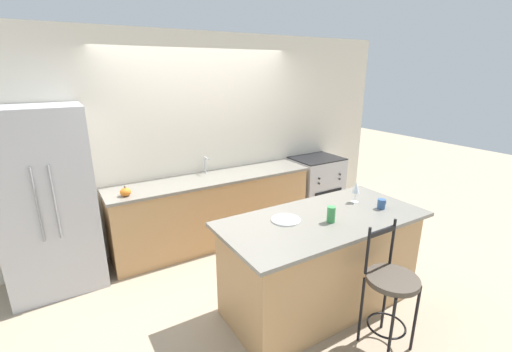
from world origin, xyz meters
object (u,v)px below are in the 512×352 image
(bar_stool_near, at_px, (390,289))
(wine_glass, at_px, (356,188))
(coffee_mug, at_px, (382,204))
(pumpkin_decoration, at_px, (125,192))
(oven_range, at_px, (315,187))
(dinner_plate, at_px, (286,219))
(tumbler_cup, at_px, (331,214))
(refrigerator, at_px, (47,202))

(bar_stool_near, bearing_deg, wine_glass, 63.20)
(coffee_mug, xyz_separation_m, pumpkin_decoration, (-2.07, 1.72, -0.02))
(oven_range, height_order, bar_stool_near, bar_stool_near)
(dinner_plate, bearing_deg, bar_stool_near, -61.27)
(oven_range, bearing_deg, tumbler_cup, -127.80)
(tumbler_cup, bearing_deg, pumpkin_decoration, 130.06)
(refrigerator, distance_m, coffee_mug, 3.35)
(oven_range, bearing_deg, coffee_mug, -112.86)
(refrigerator, xyz_separation_m, wine_glass, (2.71, -1.58, 0.13))
(refrigerator, relative_size, bar_stool_near, 1.79)
(dinner_plate, distance_m, wine_glass, 0.88)
(refrigerator, bearing_deg, dinner_plate, -40.55)
(dinner_plate, xyz_separation_m, coffee_mug, (0.96, -0.26, 0.04))
(coffee_mug, distance_m, pumpkin_decoration, 2.69)
(bar_stool_near, relative_size, pumpkin_decoration, 9.11)
(refrigerator, height_order, oven_range, refrigerator)
(refrigerator, xyz_separation_m, bar_stool_near, (2.30, -2.40, -0.41))
(oven_range, bearing_deg, bar_stool_near, -118.07)
(refrigerator, height_order, dinner_plate, refrigerator)
(refrigerator, distance_m, tumbler_cup, 2.82)
(bar_stool_near, relative_size, coffee_mug, 9.84)
(oven_range, height_order, wine_glass, wine_glass)
(pumpkin_decoration, bearing_deg, coffee_mug, -39.77)
(tumbler_cup, distance_m, pumpkin_decoration, 2.22)
(pumpkin_decoration, bearing_deg, refrigerator, 171.11)
(refrigerator, bearing_deg, pumpkin_decoration, -8.89)
(refrigerator, height_order, coffee_mug, refrigerator)
(refrigerator, bearing_deg, tumbler_cup, -39.94)
(oven_range, xyz_separation_m, tumbler_cup, (-1.43, -1.84, 0.54))
(tumbler_cup, bearing_deg, wine_glass, 22.85)
(oven_range, relative_size, bar_stool_near, 0.88)
(refrigerator, bearing_deg, bar_stool_near, -46.29)
(bar_stool_near, bearing_deg, oven_range, 61.93)
(coffee_mug, bearing_deg, oven_range, 67.14)
(tumbler_cup, relative_size, pumpkin_decoration, 1.24)
(coffee_mug, xyz_separation_m, tumbler_cup, (-0.64, 0.02, 0.03))
(wine_glass, bearing_deg, coffee_mug, -69.42)
(dinner_plate, height_order, tumbler_cup, tumbler_cup)
(oven_range, relative_size, pumpkin_decoration, 7.98)
(bar_stool_near, bearing_deg, refrigerator, 133.71)
(refrigerator, distance_m, bar_stool_near, 3.35)
(oven_range, distance_m, dinner_plate, 2.42)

